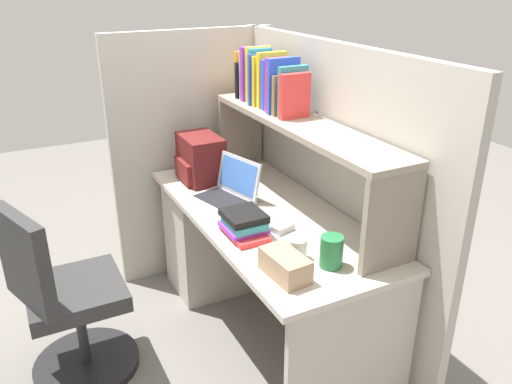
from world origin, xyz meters
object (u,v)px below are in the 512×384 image
snack_canister (331,252)px  computer_mouse (283,228)px  paper_cup (298,249)px  laptop (228,191)px  office_chair (66,307)px  backpack (200,159)px  tissue_box (285,265)px

snack_canister → computer_mouse: bearing=-177.2°
paper_cup → laptop: bearing=-179.0°
paper_cup → office_chair: 1.15m
backpack → paper_cup: 1.03m
office_chair → backpack: bearing=-83.4°
backpack → office_chair: (0.43, -0.87, -0.47)m
computer_mouse → paper_cup: 0.26m
paper_cup → snack_canister: bearing=37.2°
tissue_box → office_chair: bearing=-135.5°
computer_mouse → tissue_box: tissue_box is taller
laptop → paper_cup: size_ratio=3.94×
laptop → office_chair: bearing=-83.8°
paper_cup → backpack: bearing=-177.8°
laptop → snack_canister: (0.80, 0.10, 0.02)m
laptop → snack_canister: size_ratio=2.69×
snack_canister → tissue_box: bearing=-95.6°
snack_canister → office_chair: office_chair is taller
laptop → computer_mouse: bearing=10.4°
computer_mouse → tissue_box: (0.34, -0.19, 0.03)m
tissue_box → snack_canister: snack_canister is taller
laptop → computer_mouse: 0.45m
backpack → laptop: bearing=4.6°
tissue_box → snack_canister: size_ratio=1.61×
laptop → computer_mouse: laptop is taller
laptop → tissue_box: size_ratio=1.67×
backpack → snack_canister: backpack is taller
laptop → backpack: (-0.34, -0.03, 0.08)m
tissue_box → office_chair: (-0.69, -0.79, -0.39)m
backpack → computer_mouse: size_ratio=2.88×
computer_mouse → paper_cup: paper_cup is taller
snack_canister → laptop: bearing=-173.0°
backpack → office_chair: backpack is taller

